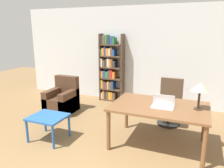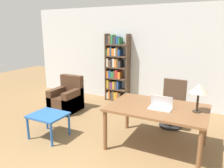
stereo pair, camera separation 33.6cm
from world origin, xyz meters
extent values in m
cube|color=silver|center=(0.00, 4.53, 1.35)|extent=(8.00, 0.06, 2.70)
cube|color=brown|center=(0.74, 2.23, 0.74)|extent=(1.65, 1.09, 0.04)
cylinder|color=brown|center=(-0.02, 1.74, 0.36)|extent=(0.07, 0.07, 0.72)
cylinder|color=brown|center=(1.51, 1.74, 0.36)|extent=(0.07, 0.07, 0.72)
cylinder|color=brown|center=(-0.02, 2.71, 0.36)|extent=(0.07, 0.07, 0.72)
cylinder|color=brown|center=(1.51, 2.71, 0.36)|extent=(0.07, 0.07, 0.72)
cube|color=silver|center=(0.81, 2.14, 0.77)|extent=(0.38, 0.21, 0.02)
cube|color=silver|center=(0.81, 2.21, 0.88)|extent=(0.38, 0.08, 0.20)
cube|color=navy|center=(0.81, 2.22, 0.89)|extent=(0.34, 0.06, 0.18)
cylinder|color=#2D2319|center=(1.37, 2.29, 0.77)|extent=(0.14, 0.14, 0.01)
cylinder|color=#2D2319|center=(1.37, 2.29, 0.93)|extent=(0.04, 0.04, 0.31)
cone|color=#C6B793|center=(1.37, 2.29, 1.16)|extent=(0.29, 0.29, 0.14)
cylinder|color=black|center=(0.79, 3.24, 0.02)|extent=(0.50, 0.50, 0.04)
cylinder|color=#262626|center=(0.79, 3.24, 0.22)|extent=(0.06, 0.06, 0.36)
cube|color=#4C3828|center=(0.79, 3.24, 0.45)|extent=(0.51, 0.51, 0.10)
cube|color=#4C3828|center=(0.79, 3.45, 0.75)|extent=(0.49, 0.08, 0.51)
cube|color=#2356A3|center=(-1.23, 1.65, 0.46)|extent=(0.66, 0.58, 0.04)
cylinder|color=#2356A3|center=(-1.52, 1.39, 0.22)|extent=(0.04, 0.04, 0.44)
cylinder|color=#2356A3|center=(-0.93, 1.39, 0.22)|extent=(0.04, 0.04, 0.44)
cylinder|color=#2356A3|center=(-1.52, 1.90, 0.22)|extent=(0.04, 0.04, 0.44)
cylinder|color=#2356A3|center=(-0.93, 1.90, 0.22)|extent=(0.04, 0.04, 0.44)
cube|color=#472D1E|center=(-1.86, 2.96, 0.20)|extent=(0.65, 0.74, 0.41)
cube|color=#472D1E|center=(-1.86, 3.25, 0.65)|extent=(0.65, 0.16, 0.48)
cube|color=#472D1E|center=(-2.10, 2.96, 0.29)|extent=(0.16, 0.74, 0.58)
cube|color=#472D1E|center=(-1.62, 2.96, 0.29)|extent=(0.16, 0.74, 0.58)
cube|color=#4C3828|center=(-1.37, 4.34, 0.97)|extent=(0.04, 0.28, 1.95)
cube|color=#4C3828|center=(-0.71, 4.34, 0.97)|extent=(0.04, 0.28, 1.95)
cube|color=#4C3828|center=(-1.04, 4.34, 0.02)|extent=(0.67, 0.28, 0.04)
cube|color=silver|center=(-1.33, 4.34, 0.13)|extent=(0.06, 0.24, 0.19)
cube|color=orange|center=(-1.27, 4.34, 0.16)|extent=(0.05, 0.24, 0.25)
cube|color=#333338|center=(-1.21, 4.34, 0.14)|extent=(0.05, 0.24, 0.21)
cube|color=brown|center=(-1.14, 4.34, 0.16)|extent=(0.06, 0.24, 0.25)
cube|color=gold|center=(-1.08, 4.34, 0.15)|extent=(0.06, 0.24, 0.23)
cube|color=orange|center=(-1.01, 4.34, 0.16)|extent=(0.06, 0.24, 0.24)
cube|color=brown|center=(-0.94, 4.34, 0.15)|extent=(0.08, 0.24, 0.22)
cube|color=#4C3828|center=(-1.04, 4.34, 0.34)|extent=(0.67, 0.28, 0.04)
cube|color=gold|center=(-1.32, 4.34, 0.49)|extent=(0.07, 0.24, 0.25)
cube|color=brown|center=(-1.25, 4.34, 0.46)|extent=(0.06, 0.24, 0.21)
cube|color=#7F338C|center=(-1.18, 4.34, 0.45)|extent=(0.05, 0.24, 0.18)
cube|color=gold|center=(-1.12, 4.34, 0.47)|extent=(0.05, 0.24, 0.22)
cube|color=brown|center=(-1.06, 4.34, 0.47)|extent=(0.07, 0.24, 0.22)
cube|color=#234C99|center=(-0.98, 4.34, 0.48)|extent=(0.05, 0.24, 0.24)
cube|color=#4C3828|center=(-1.04, 4.34, 0.67)|extent=(0.67, 0.28, 0.04)
cube|color=orange|center=(-1.32, 4.34, 0.78)|extent=(0.07, 0.24, 0.20)
cube|color=#234C99|center=(-1.25, 4.34, 0.79)|extent=(0.07, 0.24, 0.21)
cube|color=#2D7F47|center=(-1.17, 4.34, 0.78)|extent=(0.08, 0.24, 0.19)
cube|color=brown|center=(-1.10, 4.34, 0.79)|extent=(0.06, 0.24, 0.22)
cube|color=#B72D28|center=(-1.03, 4.34, 0.81)|extent=(0.07, 0.24, 0.24)
cube|color=orange|center=(-0.95, 4.34, 0.78)|extent=(0.08, 0.24, 0.19)
cube|color=#4C3828|center=(-1.04, 4.34, 0.99)|extent=(0.67, 0.28, 0.04)
cube|color=silver|center=(-1.33, 4.34, 1.13)|extent=(0.06, 0.24, 0.24)
cube|color=brown|center=(-1.25, 4.34, 1.11)|extent=(0.06, 0.24, 0.19)
cube|color=#333338|center=(-1.18, 4.34, 1.12)|extent=(0.06, 0.24, 0.23)
cube|color=silver|center=(-1.12, 4.34, 1.13)|extent=(0.06, 0.24, 0.25)
cube|color=orange|center=(-1.05, 4.34, 1.12)|extent=(0.06, 0.24, 0.23)
cube|color=brown|center=(-0.99, 4.34, 1.14)|extent=(0.04, 0.24, 0.26)
cube|color=#333338|center=(-0.94, 4.34, 1.10)|extent=(0.07, 0.24, 0.19)
cube|color=#4C3828|center=(-1.04, 4.34, 1.32)|extent=(0.67, 0.28, 0.04)
cube|color=#2D7F47|center=(-1.34, 4.34, 1.42)|extent=(0.04, 0.24, 0.18)
cube|color=orange|center=(-1.28, 4.34, 1.44)|extent=(0.07, 0.24, 0.22)
cube|color=#234C99|center=(-1.21, 4.34, 1.45)|extent=(0.04, 0.24, 0.24)
cube|color=orange|center=(-1.14, 4.34, 1.44)|extent=(0.09, 0.24, 0.21)
cube|color=silver|center=(-1.07, 4.34, 1.44)|extent=(0.04, 0.24, 0.21)
cube|color=brown|center=(-1.02, 4.34, 1.45)|extent=(0.06, 0.24, 0.24)
cube|color=#234C99|center=(-0.95, 4.34, 1.43)|extent=(0.06, 0.24, 0.18)
cube|color=#4C3828|center=(-1.04, 4.34, 1.64)|extent=(0.67, 0.28, 0.04)
cube|color=#333338|center=(-1.33, 4.34, 1.77)|extent=(0.06, 0.24, 0.22)
cube|color=brown|center=(-1.25, 4.34, 1.78)|extent=(0.07, 0.24, 0.24)
cube|color=#2D7F47|center=(-1.18, 4.34, 1.79)|extent=(0.06, 0.24, 0.26)
cube|color=#333338|center=(-1.10, 4.34, 1.77)|extent=(0.09, 0.24, 0.21)
cube|color=#234C99|center=(-1.02, 4.34, 1.76)|extent=(0.06, 0.24, 0.21)
cube|color=#2D7F47|center=(-0.95, 4.34, 1.75)|extent=(0.05, 0.24, 0.18)
camera|label=1|loc=(1.35, -1.43, 2.06)|focal=35.00mm
camera|label=2|loc=(1.66, -1.29, 2.06)|focal=35.00mm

